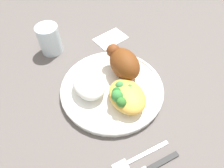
% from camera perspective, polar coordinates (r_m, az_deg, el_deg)
% --- Properties ---
extents(ground_plane, '(2.00, 2.00, 0.00)m').
position_cam_1_polar(ground_plane, '(0.57, -0.00, -1.93)').
color(ground_plane, '#5E5754').
extents(plate, '(0.29, 0.29, 0.02)m').
position_cam_1_polar(plate, '(0.57, -0.00, -1.26)').
color(plate, white).
rests_on(plate, ground_plane).
extents(roasted_chicken, '(0.12, 0.08, 0.07)m').
position_cam_1_polar(roasted_chicken, '(0.56, 3.25, 6.04)').
color(roasted_chicken, brown).
rests_on(roasted_chicken, plate).
extents(rice_pile, '(0.11, 0.08, 0.04)m').
position_cam_1_polar(rice_pile, '(0.54, -6.43, -0.06)').
color(rice_pile, white).
rests_on(rice_pile, plate).
extents(mac_cheese_with_broccoli, '(0.11, 0.09, 0.05)m').
position_cam_1_polar(mac_cheese_with_broccoli, '(0.51, 4.00, -3.33)').
color(mac_cheese_with_broccoli, gold).
rests_on(mac_cheese_with_broccoli, plate).
extents(fork, '(0.02, 0.14, 0.01)m').
position_cam_1_polar(fork, '(0.49, 7.34, -19.82)').
color(fork, silver).
rests_on(fork, ground_plane).
extents(water_glass, '(0.07, 0.07, 0.09)m').
position_cam_1_polar(water_glass, '(0.69, -17.24, 11.94)').
color(water_glass, silver).
rests_on(water_glass, ground_plane).
extents(napkin, '(0.10, 0.12, 0.00)m').
position_cam_1_polar(napkin, '(0.73, -0.39, 12.75)').
color(napkin, white).
rests_on(napkin, ground_plane).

